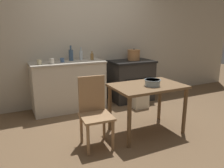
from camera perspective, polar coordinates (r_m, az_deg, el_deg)
ground_plane at (r=3.50m, az=3.95°, el=-11.66°), size 14.00×14.00×0.00m
wall_back at (r=4.60m, az=-5.76°, el=11.05°), size 8.00×0.07×2.55m
counter_cabinet at (r=4.26m, az=-11.26°, el=-0.45°), size 1.37×0.59×0.93m
stove at (r=4.76m, az=4.98°, el=0.96°), size 0.92×0.64×0.87m
work_table at (r=3.25m, az=9.20°, el=-2.17°), size 1.04×0.68×0.74m
chair at (r=2.91m, az=-4.60°, el=-6.82°), size 0.42×0.42×0.93m
flour_sack at (r=4.35m, az=7.35°, el=-4.26°), size 0.30×0.21×0.31m
stock_pot at (r=4.75m, az=5.70°, el=7.59°), size 0.27×0.27×0.25m
mixing_bowl_large at (r=3.16m, az=10.53°, el=0.43°), size 0.23×0.23×0.09m
bottle_far_left at (r=4.35m, az=-5.25°, el=7.19°), size 0.06×0.06×0.17m
bottle_left at (r=4.36m, az=-8.09°, el=7.53°), size 0.07×0.07×0.25m
bottle_mid_left at (r=4.28m, az=-10.67°, el=7.50°), size 0.08×0.08×0.29m
cup_center_left at (r=4.11m, az=-12.87°, el=6.12°), size 0.07×0.07×0.08m
cup_center at (r=3.95m, az=-18.48°, el=5.46°), size 0.08×0.08×0.08m
cup_center_right at (r=3.95m, az=-15.44°, el=5.76°), size 0.07×0.07×0.10m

